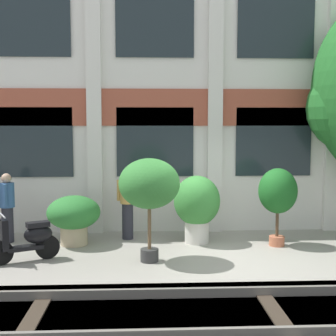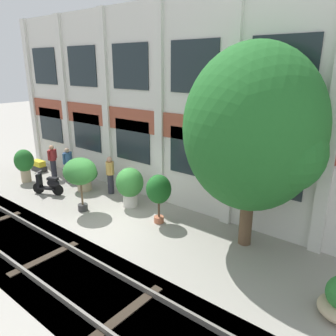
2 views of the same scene
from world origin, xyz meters
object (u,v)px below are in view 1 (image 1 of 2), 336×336
at_px(potted_plant_tall_urn, 278,193).
at_px(resident_near_plants, 128,203).
at_px(resident_by_doorway, 7,206).
at_px(potted_plant_glazed_jar, 74,215).
at_px(potted_plant_terracotta_small, 149,185).
at_px(scooter_near_curb, 28,240).
at_px(potted_plant_fluted_column, 197,204).

relative_size(potted_plant_tall_urn, resident_near_plants, 1.08).
bearing_deg(resident_by_doorway, resident_near_plants, 177.36).
bearing_deg(resident_near_plants, potted_plant_glazed_jar, -48.06).
bearing_deg(potted_plant_tall_urn, potted_plant_terracotta_small, -159.60).
bearing_deg(potted_plant_tall_urn, potted_plant_glazed_jar, 176.12).
height_order(potted_plant_tall_urn, scooter_near_curb, potted_plant_tall_urn).
distance_m(resident_by_doorway, resident_near_plants, 2.73).
distance_m(potted_plant_glazed_jar, resident_near_plants, 1.29).
relative_size(potted_plant_fluted_column, resident_by_doorway, 0.97).
bearing_deg(resident_near_plants, potted_plant_terracotta_small, 35.19).
relative_size(potted_plant_glazed_jar, scooter_near_curb, 0.93).
xyz_separation_m(potted_plant_fluted_column, resident_near_plants, (-1.58, 0.43, -0.03)).
relative_size(potted_plant_tall_urn, scooter_near_curb, 1.35).
xyz_separation_m(potted_plant_glazed_jar, resident_near_plants, (1.18, 0.47, 0.19)).
distance_m(potted_plant_glazed_jar, resident_by_doorway, 1.59).
xyz_separation_m(potted_plant_terracotta_small, resident_near_plants, (-0.50, 1.84, -0.65)).
height_order(potted_plant_glazed_jar, resident_by_doorway, resident_by_doorway).
height_order(potted_plant_glazed_jar, potted_plant_fluted_column, potted_plant_fluted_column).
bearing_deg(resident_near_plants, scooter_near_curb, -27.60).
height_order(potted_plant_terracotta_small, resident_by_doorway, potted_plant_terracotta_small).
bearing_deg(resident_by_doorway, potted_plant_tall_urn, 168.01).
distance_m(scooter_near_curb, resident_near_plants, 2.59).
xyz_separation_m(potted_plant_glazed_jar, resident_by_doorway, (-1.55, 0.30, 0.18)).
distance_m(potted_plant_tall_urn, resident_near_plants, 3.44).
bearing_deg(resident_near_plants, potted_plant_fluted_column, 94.97).
relative_size(potted_plant_fluted_column, scooter_near_curb, 1.20).
distance_m(potted_plant_tall_urn, scooter_near_curb, 5.36).
bearing_deg(potted_plant_terracotta_small, scooter_near_curb, 177.29).
relative_size(potted_plant_glazed_jar, resident_by_doorway, 0.75).
distance_m(potted_plant_glazed_jar, potted_plant_terracotta_small, 2.32).
bearing_deg(potted_plant_terracotta_small, potted_plant_glazed_jar, 140.94).
xyz_separation_m(potted_plant_tall_urn, resident_near_plants, (-3.33, 0.78, -0.33)).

